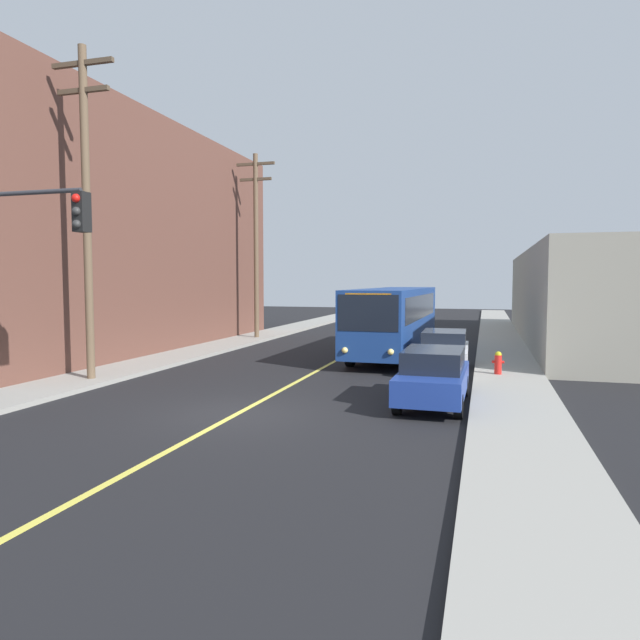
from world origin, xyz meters
The scene contains 13 objects.
ground_plane centered at (0.00, 0.00, 0.00)m, with size 120.00×120.00×0.00m, color black.
sidewalk_left centered at (-7.25, 10.00, 0.07)m, with size 2.50×90.00×0.15m, color gray.
sidewalk_right centered at (7.25, 10.00, 0.07)m, with size 2.50×90.00×0.15m, color gray.
lane_stripe_center centered at (0.00, 15.00, 0.01)m, with size 0.16×60.00×0.01m, color #D8CC4C.
building_left_brick centered at (-13.49, 11.81, 5.71)m, with size 10.00×22.77×11.43m.
building_right_warehouse centered at (14.49, 21.90, 2.63)m, with size 12.00×27.77×5.26m.
city_bus centered at (2.20, 13.30, 1.82)m, with size 2.78×12.20×3.20m.
parked_car_blue centered at (4.96, 2.62, 0.84)m, with size 1.87×4.42×1.62m.
parked_car_white centered at (4.84, 8.78, 0.84)m, with size 1.88×4.43×1.62m.
utility_pole_near centered at (-6.92, 2.93, 6.37)m, with size 2.40×0.28×11.38m.
utility_pole_mid centered at (-6.92, 18.08, 6.14)m, with size 2.40×0.28×10.94m.
traffic_signal_left_corner centered at (-5.41, -1.68, 4.30)m, with size 3.75×0.48×6.00m.
fire_hydrant centered at (6.85, 7.84, 0.58)m, with size 0.44×0.26×0.84m.
Camera 1 is at (6.34, -13.90, 3.58)m, focal length 32.02 mm.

